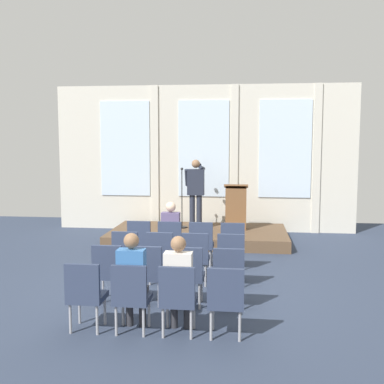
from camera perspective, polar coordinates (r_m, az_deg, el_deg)
ground_plane at (r=7.90m, az=-2.21°, el=-12.27°), size 14.39×14.39×0.00m
rear_partition at (r=12.98m, az=1.63°, el=4.23°), size 8.31×0.14×4.04m
stage_platform at (r=11.78m, az=0.80°, el=-5.34°), size 4.38×2.31×0.28m
speaker at (r=11.79m, az=0.46°, el=0.42°), size 0.50×0.69×1.76m
mic_stand at (r=12.01m, az=-1.23°, el=-2.80°), size 0.28×0.28×1.56m
lectern at (r=11.86m, az=5.39°, el=-1.88°), size 0.60×0.48×1.16m
chair_r0_c0 at (r=9.41m, az=-6.35°, el=-5.88°), size 0.46×0.44×0.94m
chair_r0_c1 at (r=9.30m, az=-2.64°, el=-6.00°), size 0.46×0.44×0.94m
audience_r0_c1 at (r=9.34m, az=-2.56°, el=-4.72°), size 0.36×0.39×1.31m
chair_r0_c2 at (r=9.22m, az=1.15°, el=-6.10°), size 0.46×0.44×0.94m
chair_r0_c3 at (r=9.19m, az=4.99°, el=-6.17°), size 0.46×0.44×0.94m
chair_r1_c0 at (r=8.39m, az=-7.99°, el=-7.40°), size 0.46×0.44×0.94m
chair_r1_c1 at (r=8.26m, az=-3.83°, el=-7.57°), size 0.46×0.44×0.94m
chair_r1_c2 at (r=8.18m, az=0.45°, el=-7.70°), size 0.46×0.44×0.94m
chair_r1_c3 at (r=8.14m, az=4.79°, el=-7.80°), size 0.46×0.44×0.94m
chair_r2_c0 at (r=7.39m, az=-10.10°, el=-9.33°), size 0.46×0.44×0.94m
chair_r2_c1 at (r=7.24m, az=-5.37°, el=-9.58°), size 0.46×0.44×0.94m
chair_r2_c2 at (r=7.15m, az=-0.48°, el=-9.78°), size 0.46×0.44×0.94m
chair_r2_c3 at (r=7.10m, az=4.52°, el=-9.90°), size 0.46×0.44×0.94m
chair_r3_c0 at (r=6.41m, az=-12.89°, el=-11.84°), size 0.46×0.44×0.94m
chair_r3_c1 at (r=6.24m, az=-7.45°, el=-12.23°), size 0.46×0.44×0.94m
audience_r3_c1 at (r=6.26m, az=-7.29°, el=-10.25°), size 0.36×0.39×1.33m
chair_r3_c2 at (r=6.13m, az=-1.73°, el=-12.54°), size 0.46×0.44×0.94m
audience_r3_c2 at (r=6.15m, az=-1.62°, el=-10.62°), size 0.36×0.39×1.30m
chair_r3_c3 at (r=6.07m, az=4.16°, el=-12.72°), size 0.46×0.44×0.94m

